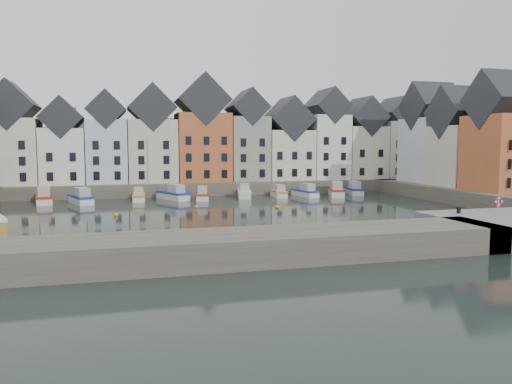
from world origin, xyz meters
name	(u,v)px	position (x,y,z in m)	size (l,w,h in m)	color
ground	(241,215)	(0.00, 0.00, 0.00)	(260.00, 260.00, 0.00)	black
far_quay	(201,186)	(0.00, 30.00, 1.00)	(90.00, 16.00, 2.00)	#494338
right_quay	(491,196)	(37.00, 3.00, 1.00)	(14.00, 54.00, 2.00)	#494338
near_wall	(174,251)	(-10.00, -22.00, 1.00)	(50.00, 6.00, 2.00)	#494338
hillside	(184,260)	(0.02, 56.00, -17.96)	(153.60, 70.40, 64.00)	#23341A
far_terrace	(221,140)	(3.21, 28.00, 8.88)	(72.37, 8.16, 17.78)	beige
right_terrace	(464,139)	(36.00, 8.07, 8.91)	(8.30, 24.25, 16.36)	silver
mooring_buoys	(200,209)	(-4.00, 5.33, 0.15)	(20.50, 5.50, 0.50)	gold
boat_a	(44,198)	(-23.74, 18.22, 0.77)	(3.15, 7.00, 2.59)	silver
boat_b	(81,198)	(-18.75, 16.85, 0.74)	(4.05, 6.81, 2.50)	silver
boat_c	(139,196)	(-10.88, 18.55, 0.66)	(2.07, 5.82, 2.20)	silver
boat_d	(173,194)	(-5.89, 18.49, 0.82)	(4.65, 6.87, 12.65)	silver
boat_e	(203,195)	(-1.71, 17.33, 0.67)	(2.81, 6.11, 2.26)	silver
boat_f	(244,193)	(5.04, 19.01, 0.71)	(3.07, 6.46, 2.38)	silver
boat_g	(279,193)	(10.45, 18.18, 0.64)	(2.35, 5.79, 2.16)	silver
boat_h	(305,192)	(14.63, 17.59, 0.69)	(2.77, 6.21, 2.30)	silver
boat_i	(336,191)	(19.77, 17.28, 0.77)	(4.18, 7.05, 2.59)	silver
boat_j	(353,190)	(23.44, 18.72, 0.72)	(3.13, 6.60, 2.43)	silver
mooring_bollard	(459,210)	(16.06, -17.37, 2.31)	(0.48, 0.48, 0.56)	black
life_ring_post	(498,202)	(20.64, -17.01, 2.86)	(0.80, 0.17, 1.30)	gray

